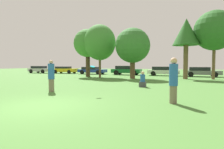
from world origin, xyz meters
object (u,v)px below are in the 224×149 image
Objects in this scene: bystander_sitting at (143,81)px; parked_car_grey at (201,72)px; frisbee at (93,67)px; parked_car_green at (126,70)px; parked_car_silver at (40,69)px; tree_3 at (186,33)px; parked_car_yellow at (65,70)px; person_thrower at (51,76)px; tree_2 at (133,46)px; parked_car_blue at (92,70)px; tree_1 at (100,43)px; parked_car_white at (163,71)px; tree_4 at (215,31)px; person_catcher at (173,80)px; tree_0 at (88,44)px.

bystander_sitting is 0.24× the size of parked_car_grey.
bystander_sitting is at bearing 68.56° from frisbee.
parked_car_silver is at bearing 178.85° from parked_car_green.
tree_3 is at bearing -13.61° from parked_car_silver.
bystander_sitting is 22.62m from parked_car_yellow.
tree_2 reaches higher than person_thrower.
tree_2 is 1.28× the size of parked_car_silver.
parked_car_blue is (10.69, 0.37, -0.05)m from parked_car_silver.
bystander_sitting is 15.42m from parked_car_green.
tree_1 reaches higher than person_thrower.
parked_car_green is at bearing -2.14° from parked_car_blue.
tree_3 is (2.53, 8.89, 4.49)m from bystander_sitting.
parked_car_yellow is 0.98× the size of parked_car_blue.
parked_car_grey is (4.86, -0.43, -0.01)m from parked_car_white.
tree_4 reaches higher than tree_1.
tree_3 is (5.44, 1.64, 1.31)m from tree_2.
person_thrower is at bearing 0.00° from person_catcher.
tree_4 is (2.79, 14.36, 4.13)m from person_catcher.
tree_1 is 9.96m from parked_car_white.
frisbee is 0.04× the size of tree_3.
bystander_sitting is 0.24× the size of parked_car_green.
tree_2 is 8.56m from tree_4.
tree_4 reaches higher than parked_car_silver.
frisbee is 0.06× the size of parked_car_grey.
parked_car_yellow is 5.60m from parked_car_blue.
tree_2 is at bearing 96.32° from frisbee.
parked_car_white is at bearing -2.20° from parked_car_green.
tree_4 is at bearing -14.87° from parked_car_yellow.
parked_car_white is (-5.81, 4.83, -4.41)m from tree_4.
person_thrower is 0.40× the size of parked_car_yellow.
parked_car_blue is at bearing -47.12° from person_catcher.
parked_car_green is at bearing -3.37° from parked_car_yellow.
person_catcher is 18.86m from parked_car_grey.
parked_car_green reaches higher than parked_car_yellow.
frisbee is 21.01m from parked_car_blue.
bystander_sitting is 12.87m from tree_0.
tree_0 is at bearing -67.98° from parked_car_blue.
parked_car_silver is 5.12m from parked_car_yellow.
tree_1 is 12.77m from parked_car_yellow.
tree_4 is at bearing 63.11° from frisbee.
parked_car_green is 1.00× the size of parked_car_grey.
person_thrower is at bearing -47.21° from parked_car_silver.
frisbee is 0.06× the size of parked_car_yellow.
parked_car_blue is at bearing 119.19° from frisbee.
tree_1 is 1.47× the size of parked_car_silver.
tree_0 is 1.09× the size of tree_2.
tree_3 is at bearing -22.63° from parked_car_blue.
parked_car_yellow is (5.09, 0.57, -0.04)m from parked_car_silver.
tree_1 is 0.99× the size of tree_3.
tree_4 reaches higher than tree_3.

